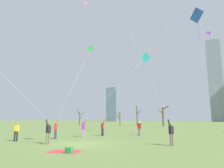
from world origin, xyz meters
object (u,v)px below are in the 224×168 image
bare_tree_leftmost (80,118)px  distant_kite_drifting_left_purple (215,44)px  kite_flyer_midfield_center_green (64,110)px  distant_kite_low_near_trees_white (196,0)px  kite_flyer_midfield_right_teal (102,107)px  bystander_watching_nearby (16,131)px  bystander_far_off_by_trees (139,128)px  distant_kite_high_overhead_pink (90,18)px  distant_kite_drifting_right_orange (167,29)px  kite_flyer_foreground_right_blue (119,108)px  bare_tree_far_right_edge (163,116)px  bare_tree_right_of_center (120,118)px  bystander_strolling_midfield (140,127)px  picnic_spot (67,151)px  bare_tree_rightmost (137,115)px  kite_flyer_midfield_left_red (165,117)px  kite_flyer_foreground_left_yellow (10,91)px

bare_tree_leftmost → distant_kite_drifting_left_purple: bearing=-21.7°
kite_flyer_midfield_center_green → distant_kite_low_near_trees_white: size_ratio=0.59×
kite_flyer_midfield_right_teal → bystander_watching_nearby: bearing=-120.7°
bystander_far_off_by_trees → bare_tree_leftmost: bearing=132.8°
kite_flyer_midfield_right_teal → distant_kite_high_overhead_pink: size_ratio=0.43×
distant_kite_low_near_trees_white → distant_kite_drifting_left_purple: size_ratio=1.30×
distant_kite_low_near_trees_white → distant_kite_drifting_right_orange: distant_kite_drifting_right_orange is taller
kite_flyer_foreground_right_blue → bystander_watching_nearby: size_ratio=7.06×
distant_kite_low_near_trees_white → bare_tree_far_right_edge: 29.15m
kite_flyer_midfield_center_green → bystander_far_off_by_trees: (6.78, 4.91, -1.93)m
distant_kite_low_near_trees_white → bare_tree_far_right_edge: (-8.98, 22.23, -16.58)m
distant_kite_high_overhead_pink → bare_tree_far_right_edge: (10.78, 19.39, -19.28)m
bystander_far_off_by_trees → distant_kite_drifting_left_purple: 21.09m
bare_tree_far_right_edge → bystander_far_off_by_trees: bearing=-86.4°
kite_flyer_midfield_right_teal → distant_kite_drifting_right_orange: 32.75m
distant_kite_high_overhead_pink → bare_tree_right_of_center: 26.55m
kite_flyer_midfield_center_green → bystander_strolling_midfield: size_ratio=7.82×
picnic_spot → bare_tree_right_of_center: bearing=106.8°
bare_tree_rightmost → picnic_spot: bearing=-79.2°
kite_flyer_midfield_center_green → picnic_spot: (5.83, -7.38, -2.74)m
kite_flyer_foreground_right_blue → bare_tree_far_right_edge: (-0.16, 31.64, -0.32)m
distant_kite_low_near_trees_white → picnic_spot: distant_kite_low_near_trees_white is taller
kite_flyer_midfield_left_red → distant_kite_high_overhead_pink: bearing=133.2°
kite_flyer_midfield_center_green → bystander_far_off_by_trees: size_ratio=7.82×
kite_flyer_foreground_right_blue → bystander_watching_nearby: bearing=-133.3°
kite_flyer_midfield_right_teal → distant_kite_high_overhead_pink: bearing=126.5°
bare_tree_rightmost → distant_kite_drifting_left_purple: bearing=-45.0°
picnic_spot → kite_flyer_midfield_right_teal: bearing=105.5°
kite_flyer_midfield_center_green → distant_kite_high_overhead_pink: bearing=111.2°
kite_flyer_midfield_center_green → distant_kite_low_near_trees_white: 24.76m
bare_tree_far_right_edge → bare_tree_leftmost: bare_tree_far_right_edge is taller
kite_flyer_foreground_right_blue → bare_tree_right_of_center: kite_flyer_foreground_right_blue is taller
kite_flyer_midfield_right_teal → distant_kite_drifting_left_purple: (13.47, 14.86, 11.00)m
bystander_watching_nearby → bare_tree_far_right_edge: size_ratio=0.31×
bare_tree_far_right_edge → picnic_spot: bearing=-88.8°
kite_flyer_foreground_left_yellow → distant_kite_drifting_left_purple: 31.78m
bystander_far_off_by_trees → kite_flyer_midfield_right_teal: bearing=-157.2°
distant_kite_drifting_left_purple → bare_tree_right_of_center: distant_kite_drifting_left_purple is taller
bare_tree_far_right_edge → bare_tree_rightmost: bearing=160.1°
kite_flyer_midfield_center_green → distant_kite_high_overhead_pink: 25.04m
bystander_watching_nearby → picnic_spot: (7.50, -2.99, -0.81)m
bystander_far_off_by_trees → bare_tree_far_right_edge: size_ratio=0.31×
kite_flyer_midfield_left_red → kite_flyer_foreground_right_blue: size_ratio=0.92×
bare_tree_far_right_edge → bare_tree_right_of_center: 11.33m
bystander_far_off_by_trees → bare_tree_far_right_edge: bare_tree_far_right_edge is taller
bare_tree_right_of_center → bystander_watching_nearby: bearing=-83.0°
kite_flyer_foreground_left_yellow → bare_tree_right_of_center: bearing=100.6°
distant_kite_drifting_right_orange → bare_tree_leftmost: distant_kite_drifting_right_orange is taller
bare_tree_leftmost → bystander_watching_nearby: bearing=-65.5°
bystander_watching_nearby → distant_kite_high_overhead_pink: bearing=102.1°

